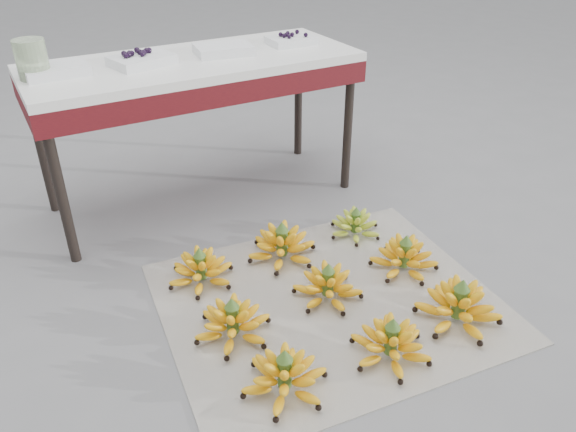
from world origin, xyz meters
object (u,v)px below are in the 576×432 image
newspaper_mat (329,302)px  bunch_back_right (355,225)px  glass_jar (32,59)px  bunch_front_left (285,376)px  bunch_mid_right (404,258)px  tray_left (142,59)px  bunch_back_left (201,270)px  tray_right (223,49)px  bunch_mid_center (328,286)px  bunch_front_center (391,344)px  vendor_table (195,76)px  bunch_front_right (458,307)px  bunch_back_center (282,246)px  bunch_mid_left (233,323)px  tray_far_right (291,40)px  tray_far_left (56,70)px

newspaper_mat → bunch_back_right: bearing=43.5°
glass_jar → bunch_front_left: bearing=-73.4°
bunch_mid_right → tray_left: size_ratio=1.03×
bunch_back_right → tray_left: 1.20m
bunch_front_left → bunch_back_right: 0.98m
bunch_back_left → tray_right: (0.44, 0.67, 0.68)m
bunch_mid_center → bunch_front_center: bearing=-88.7°
bunch_front_center → vendor_table: 1.50m
vendor_table → glass_jar: 0.69m
bunch_front_center → tray_left: size_ratio=1.00×
tray_right → bunch_front_right: bearing=-77.6°
bunch_back_center → bunch_front_center: bearing=-73.3°
bunch_front_right → bunch_back_right: (0.02, 0.67, -0.02)m
bunch_mid_left → tray_left: (0.07, 1.03, 0.68)m
bunch_back_center → vendor_table: vendor_table is taller
bunch_mid_center → vendor_table: size_ratio=0.18×
bunch_front_left → bunch_back_left: (-0.02, 0.66, -0.00)m
newspaper_mat → bunch_mid_center: 0.06m
bunch_front_right → bunch_mid_center: (-0.34, 0.35, -0.01)m
glass_jar → bunch_back_center: bearing=-43.1°
bunch_mid_center → vendor_table: bearing=95.1°
bunch_front_center → bunch_mid_right: bearing=49.7°
bunch_front_left → bunch_front_center: bunch_front_left is taller
bunch_front_left → glass_jar: 1.59m
bunch_mid_right → tray_far_right: tray_far_right is taller
bunch_back_right → tray_far_left: bearing=158.9°
bunch_back_center → bunch_mid_left: bearing=-124.9°
bunch_front_right → bunch_mid_center: size_ratio=1.31×
bunch_front_left → bunch_back_right: bunch_front_left is taller
bunch_mid_center → bunch_back_right: (0.36, 0.33, -0.01)m
tray_far_right → bunch_back_left: bearing=-139.7°
bunch_back_left → tray_far_right: bearing=50.1°
glass_jar → tray_left: bearing=-1.5°
tray_far_left → bunch_mid_center: bearing=-56.4°
bunch_back_right → bunch_mid_center: bearing=-124.9°
tray_far_right → tray_far_left: bearing=178.9°
bunch_back_center → bunch_back_right: bearing=14.0°
bunch_back_left → tray_right: 1.05m
vendor_table → glass_jar: (-0.67, 0.02, 0.16)m
bunch_mid_right → bunch_back_left: bunch_mid_right is taller
bunch_mid_left → bunch_back_center: 0.52m
bunch_back_left → bunch_mid_right: bearing=-13.8°
bunch_mid_left → glass_jar: (-0.36, 1.04, 0.74)m
newspaper_mat → glass_jar: bearing=126.1°
bunch_mid_right → glass_jar: 1.71m
newspaper_mat → bunch_front_center: 0.35m
newspaper_mat → bunch_front_right: size_ratio=3.51×
bunch_mid_center → bunch_back_center: size_ratio=0.76×
bunch_mid_left → glass_jar: 1.33m
bunch_mid_right → bunch_back_right: bunch_mid_right is taller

